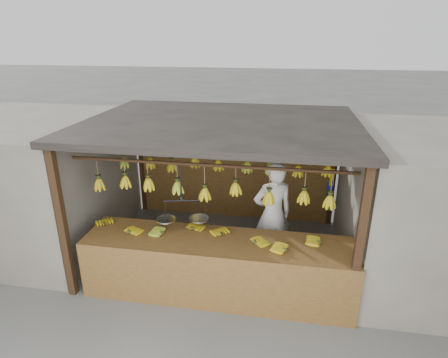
# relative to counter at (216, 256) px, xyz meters

# --- Properties ---
(ground) EXTENTS (80.00, 80.00, 0.00)m
(ground) POSITION_rel_counter_xyz_m (-0.14, 1.23, -0.72)
(ground) COLOR #5B5B57
(stall) EXTENTS (4.30, 3.30, 2.40)m
(stall) POSITION_rel_counter_xyz_m (-0.14, 1.56, 1.25)
(stall) COLOR black
(stall) RESTS_ON ground
(neighbor_left) EXTENTS (3.00, 3.00, 2.30)m
(neighbor_left) POSITION_rel_counter_xyz_m (-3.74, 1.23, 0.43)
(neighbor_left) COLOR slate
(neighbor_left) RESTS_ON ground
(counter) EXTENTS (3.91, 0.89, 0.96)m
(counter) POSITION_rel_counter_xyz_m (0.00, 0.00, 0.00)
(counter) COLOR brown
(counter) RESTS_ON ground
(hanging_bananas) EXTENTS (3.56, 2.18, 0.39)m
(hanging_bananas) POSITION_rel_counter_xyz_m (-0.15, 1.23, 0.91)
(hanging_bananas) COLOR #B69D13
(hanging_bananas) RESTS_ON ground
(balance_scale) EXTENTS (0.75, 0.38, 0.88)m
(balance_scale) POSITION_rel_counter_xyz_m (-0.54, 0.23, 0.46)
(balance_scale) COLOR black
(balance_scale) RESTS_ON ground
(vendor) EXTENTS (0.77, 0.65, 1.80)m
(vendor) POSITION_rel_counter_xyz_m (0.75, 1.10, 0.18)
(vendor) COLOR white
(vendor) RESTS_ON ground
(bag_bundles) EXTENTS (0.08, 0.26, 1.26)m
(bag_bundles) POSITION_rel_counter_xyz_m (1.80, 2.58, 0.30)
(bag_bundles) COLOR red
(bag_bundles) RESTS_ON ground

